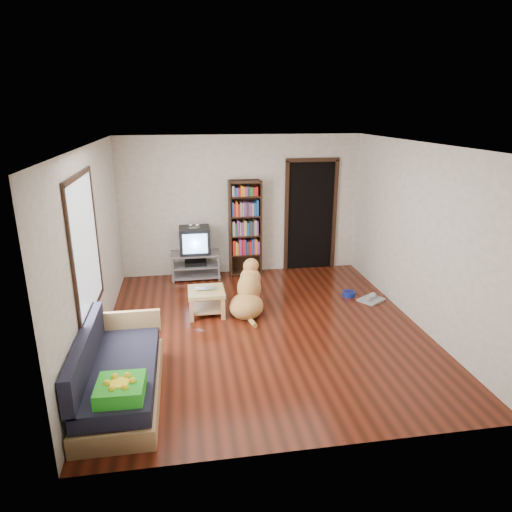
{
  "coord_description": "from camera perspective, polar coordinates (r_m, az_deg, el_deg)",
  "views": [
    {
      "loc": [
        -1.07,
        -5.88,
        3.03
      ],
      "look_at": [
        -0.02,
        0.64,
        0.9
      ],
      "focal_mm": 32.0,
      "sensor_mm": 36.0,
      "label": 1
    }
  ],
  "objects": [
    {
      "name": "coffee_table",
      "position": [
        7.07,
        -6.23,
        -5.14
      ],
      "size": [
        0.55,
        0.55,
        0.4
      ],
      "color": "tan",
      "rests_on": "ground"
    },
    {
      "name": "dog",
      "position": [
        7.08,
        -0.96,
        -4.74
      ],
      "size": [
        0.69,
        1.02,
        0.84
      ],
      "color": "#BC7E48",
      "rests_on": "ground"
    },
    {
      "name": "wall_back",
      "position": [
        8.62,
        -1.87,
        6.29
      ],
      "size": [
        4.5,
        0.0,
        4.5
      ],
      "primitive_type": "plane",
      "rotation": [
        1.57,
        0.0,
        0.0
      ],
      "color": "silver",
      "rests_on": "ground"
    },
    {
      "name": "ground",
      "position": [
        6.7,
        1.04,
        -9.02
      ],
      "size": [
        5.0,
        5.0,
        0.0
      ],
      "primitive_type": "plane",
      "color": "#541C0E",
      "rests_on": "ground"
    },
    {
      "name": "ceiling",
      "position": [
        5.99,
        1.19,
        13.75
      ],
      "size": [
        5.0,
        5.0,
        0.0
      ],
      "primitive_type": "plane",
      "rotation": [
        3.14,
        0.0,
        0.0
      ],
      "color": "white",
      "rests_on": "ground"
    },
    {
      "name": "sofa",
      "position": [
        5.34,
        -16.94,
        -14.24
      ],
      "size": [
        0.8,
        1.8,
        0.8
      ],
      "color": "tan",
      "rests_on": "ground"
    },
    {
      "name": "laptop",
      "position": [
        6.99,
        -6.26,
        -4.23
      ],
      "size": [
        0.32,
        0.21,
        0.02
      ],
      "primitive_type": "imported",
      "rotation": [
        0.0,
        0.0,
        -0.02
      ],
      "color": "#B9B9BE",
      "rests_on": "coffee_table"
    },
    {
      "name": "crt_tv",
      "position": [
        8.47,
        -7.69,
        2.04
      ],
      "size": [
        0.55,
        0.52,
        0.58
      ],
      "color": "black",
      "rests_on": "tv_stand"
    },
    {
      "name": "wall_left",
      "position": [
        6.24,
        -19.68,
        0.7
      ],
      "size": [
        0.0,
        5.0,
        5.0
      ],
      "primitive_type": "plane",
      "rotation": [
        1.57,
        0.0,
        1.57
      ],
      "color": "silver",
      "rests_on": "ground"
    },
    {
      "name": "green_cushion",
      "position": [
        4.7,
        -16.57,
        -15.67
      ],
      "size": [
        0.46,
        0.46,
        0.15
      ],
      "primitive_type": "cube",
      "rotation": [
        0.0,
        0.0,
        -0.03
      ],
      "color": "green",
      "rests_on": "sofa"
    },
    {
      "name": "wall_right",
      "position": [
        6.97,
        19.64,
        2.44
      ],
      "size": [
        0.0,
        5.0,
        5.0
      ],
      "primitive_type": "plane",
      "rotation": [
        1.57,
        0.0,
        -1.57
      ],
      "color": "silver",
      "rests_on": "ground"
    },
    {
      "name": "grey_rag",
      "position": [
        7.84,
        14.22,
        -5.32
      ],
      "size": [
        0.51,
        0.49,
        0.03
      ],
      "primitive_type": "cube",
      "rotation": [
        0.0,
        0.0,
        0.57
      ],
      "color": "#A2A2A2",
      "rests_on": "ground"
    },
    {
      "name": "doorway",
      "position": [
        8.91,
        6.84,
        5.37
      ],
      "size": [
        1.03,
        0.05,
        2.19
      ],
      "color": "black",
      "rests_on": "wall_back"
    },
    {
      "name": "bookshelf",
      "position": [
        8.54,
        -1.38,
        4.13
      ],
      "size": [
        0.6,
        0.3,
        1.8
      ],
      "color": "black",
      "rests_on": "ground"
    },
    {
      "name": "wall_front",
      "position": [
        3.94,
        7.66,
        -8.34
      ],
      "size": [
        4.5,
        0.0,
        4.5
      ],
      "primitive_type": "plane",
      "rotation": [
        -1.57,
        0.0,
        0.0
      ],
      "color": "silver",
      "rests_on": "ground"
    },
    {
      "name": "window",
      "position": [
        5.71,
        -20.56,
        1.15
      ],
      "size": [
        0.03,
        1.46,
        1.7
      ],
      "color": "white",
      "rests_on": "wall_left"
    },
    {
      "name": "dog_bowl",
      "position": [
        7.94,
        11.54,
        -4.64
      ],
      "size": [
        0.22,
        0.22,
        0.08
      ],
      "primitive_type": "cylinder",
      "color": "navy",
      "rests_on": "ground"
    },
    {
      "name": "tv_stand",
      "position": [
        8.59,
        -7.55,
        -1.04
      ],
      "size": [
        0.9,
        0.45,
        0.5
      ],
      "color": "#99999E",
      "rests_on": "ground"
    }
  ]
}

